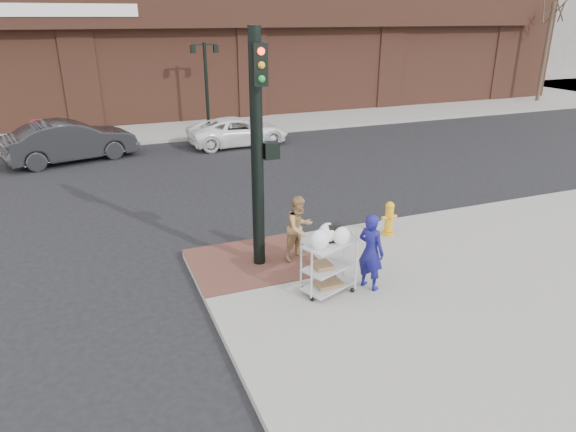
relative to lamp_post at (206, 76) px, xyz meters
name	(u,v)px	position (x,y,z in m)	size (l,w,h in m)	color
ground	(294,280)	(-2.00, -16.00, -2.62)	(220.00, 220.00, 0.00)	black
sidewalk_far	(287,83)	(10.50, 16.00, -2.54)	(65.00, 36.00, 0.15)	gray
brick_curb_ramp	(254,261)	(-2.60, -15.10, -2.46)	(2.80, 2.40, 0.01)	#562B28
lamp_post	(206,76)	(0.00, 0.00, 0.00)	(1.32, 0.22, 4.00)	black
traffic_signal_pole	(258,146)	(-2.48, -15.23, 0.21)	(0.61, 0.51, 5.00)	black
woman_blue	(371,252)	(-0.78, -17.07, -1.67)	(0.58, 0.38, 1.60)	navy
pedestrian_tan	(299,228)	(-1.59, -15.33, -1.72)	(0.73, 0.57, 1.50)	#A0794B
sedan_dark	(71,141)	(-6.32, -3.78, -1.82)	(1.69, 4.85, 1.60)	black
minivan_white	(238,131)	(0.47, -3.61, -2.01)	(2.02, 4.38, 1.22)	white
utility_cart	(329,262)	(-1.64, -16.92, -1.82)	(1.16, 0.91, 1.42)	#A8A7AC
fire_hydrant	(389,218)	(1.04, -14.89, -2.02)	(0.41, 0.29, 0.88)	orange
newsbox_red	(39,133)	(-7.59, -1.09, -1.93)	(0.45, 0.41, 1.08)	maroon
newsbox_blue	(65,132)	(-6.56, -0.99, -2.02)	(0.37, 0.34, 0.89)	#183E9F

